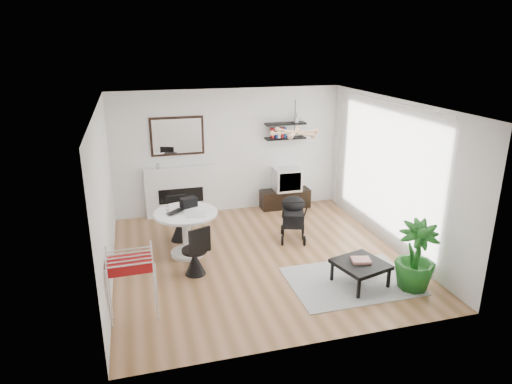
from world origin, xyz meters
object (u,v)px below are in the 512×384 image
object	(u,v)px
drying_rack	(132,286)
coffee_table	(361,265)
stroller	(293,219)
tv_console	(285,198)
crt_tv	(287,179)
fireplace	(180,185)
dining_table	(186,227)
potted_plant	(416,256)

from	to	relation	value
drying_rack	coffee_table	distance (m)	3.44
drying_rack	stroller	bearing A→B (deg)	31.74
tv_console	crt_tv	size ratio (longest dim) A/B	1.90
fireplace	crt_tv	bearing A→B (deg)	-3.20
fireplace	dining_table	bearing A→B (deg)	-93.53
tv_console	potted_plant	xyz separation A→B (m)	(0.75, -3.93, 0.34)
fireplace	drying_rack	distance (m)	3.92
crt_tv	coffee_table	world-z (taller)	crt_tv
drying_rack	tv_console	bearing A→B (deg)	45.31
fireplace	crt_tv	size ratio (longest dim) A/B	3.66
fireplace	crt_tv	world-z (taller)	fireplace
dining_table	fireplace	bearing A→B (deg)	86.47
drying_rack	potted_plant	xyz separation A→B (m)	(4.18, -0.30, 0.04)
dining_table	potted_plant	world-z (taller)	potted_plant
tv_console	potted_plant	distance (m)	4.02
fireplace	tv_console	distance (m)	2.40
fireplace	potted_plant	size ratio (longest dim) A/B	1.97
tv_console	dining_table	xyz separation A→B (m)	(-2.47, -1.83, 0.33)
tv_console	drying_rack	xyz separation A→B (m)	(-3.43, -3.63, 0.30)
fireplace	coffee_table	world-z (taller)	fireplace
tv_console	drying_rack	world-z (taller)	drying_rack
fireplace	tv_console	bearing A→B (deg)	-3.16
crt_tv	dining_table	bearing A→B (deg)	-143.77
crt_tv	fireplace	bearing A→B (deg)	176.80
tv_console	dining_table	bearing A→B (deg)	-143.42
drying_rack	stroller	size ratio (longest dim) A/B	1.06
crt_tv	coffee_table	size ratio (longest dim) A/B	0.67
crt_tv	coffee_table	distance (m)	3.62
fireplace	dining_table	world-z (taller)	fireplace
stroller	potted_plant	size ratio (longest dim) A/B	0.84
tv_console	coffee_table	size ratio (longest dim) A/B	1.28
tv_console	crt_tv	xyz separation A→B (m)	(0.03, -0.00, 0.47)
crt_tv	dining_table	size ratio (longest dim) A/B	0.53
stroller	potted_plant	xyz separation A→B (m)	(1.15, -2.27, 0.15)
fireplace	stroller	bearing A→B (deg)	-42.72
tv_console	stroller	xyz separation A→B (m)	(-0.41, -1.66, 0.18)
crt_tv	potted_plant	size ratio (longest dim) A/B	0.54
tv_console	coffee_table	distance (m)	3.61
fireplace	potted_plant	world-z (taller)	fireplace
potted_plant	fireplace	bearing A→B (deg)	127.32
crt_tv	stroller	distance (m)	1.74
dining_table	coffee_table	distance (m)	3.06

